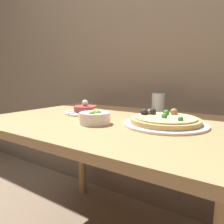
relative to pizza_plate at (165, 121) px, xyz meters
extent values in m
cube|color=#84705B|center=(-0.25, 0.53, 0.55)|extent=(8.00, 0.05, 2.60)
cube|color=#AD7F51|center=(-0.25, -0.03, -0.04)|extent=(1.23, 0.86, 0.03)
cylinder|color=#AD7F51|center=(-0.80, 0.34, -0.40)|extent=(0.06, 0.06, 0.70)
cylinder|color=silver|center=(0.00, 0.00, -0.01)|extent=(0.36, 0.36, 0.01)
cylinder|color=tan|center=(0.00, 0.00, 0.00)|extent=(0.30, 0.30, 0.02)
cylinder|color=#E0C684|center=(0.00, 0.00, 0.02)|extent=(0.27, 0.27, 0.01)
sphere|color=#387F33|center=(-0.01, 0.05, 0.03)|extent=(0.03, 0.03, 0.03)
sphere|color=#387F33|center=(0.08, -0.05, 0.03)|extent=(0.02, 0.02, 0.02)
sphere|color=#387F33|center=(0.01, -0.03, 0.03)|extent=(0.03, 0.03, 0.03)
sphere|color=#997047|center=(-0.08, 0.03, 0.03)|extent=(0.03, 0.03, 0.03)
sphere|color=black|center=(-0.10, 0.00, 0.03)|extent=(0.03, 0.03, 0.03)
sphere|color=#997047|center=(0.01, 0.08, 0.03)|extent=(0.03, 0.03, 0.03)
sphere|color=black|center=(-0.07, 0.03, 0.03)|extent=(0.04, 0.04, 0.04)
cylinder|color=silver|center=(-0.49, 0.04, -0.01)|extent=(0.23, 0.23, 0.01)
cylinder|color=#933D38|center=(-0.49, 0.04, 0.01)|extent=(0.13, 0.13, 0.03)
sphere|color=silver|center=(-0.49, 0.04, 0.04)|extent=(0.04, 0.04, 0.04)
cube|color=white|center=(-0.40, 0.04, -0.01)|extent=(0.04, 0.02, 0.01)
cube|color=white|center=(-0.43, 0.11, -0.01)|extent=(0.04, 0.04, 0.01)
cube|color=white|center=(-0.51, 0.13, -0.01)|extent=(0.02, 0.04, 0.01)
cube|color=white|center=(-0.57, 0.08, -0.01)|extent=(0.04, 0.03, 0.01)
cube|color=white|center=(-0.57, 0.00, -0.01)|extent=(0.04, 0.03, 0.01)
cube|color=white|center=(-0.51, -0.05, -0.01)|extent=(0.02, 0.04, 0.01)
cube|color=white|center=(-0.43, -0.03, -0.01)|extent=(0.04, 0.04, 0.01)
cylinder|color=silver|center=(-0.27, -0.15, 0.01)|extent=(0.14, 0.14, 0.05)
sphere|color=#8EA34C|center=(-0.25, -0.15, 0.03)|extent=(0.03, 0.03, 0.03)
sphere|color=#8EA34C|center=(-0.26, -0.18, 0.03)|extent=(0.03, 0.03, 0.03)
sphere|color=#8EA34C|center=(-0.27, -0.14, 0.03)|extent=(0.04, 0.04, 0.04)
sphere|color=#8EA34C|center=(-0.28, -0.14, 0.03)|extent=(0.03, 0.03, 0.03)
cylinder|color=silver|center=(-0.17, 0.33, 0.04)|extent=(0.08, 0.08, 0.11)
camera|label=1|loc=(0.33, -0.90, 0.19)|focal=35.00mm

